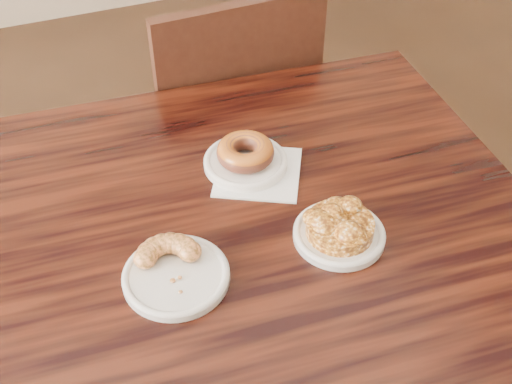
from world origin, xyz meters
name	(u,v)px	position (x,y,z in m)	size (l,w,h in m)	color
cafe_table	(269,357)	(0.11, 0.11, 0.38)	(0.91, 0.91, 0.75)	black
chair_far	(218,130)	(0.23, 0.78, 0.45)	(0.44, 0.44, 0.90)	black
napkin	(258,172)	(0.14, 0.25, 0.75)	(0.15, 0.15, 0.00)	white
plate_donut	(246,162)	(0.12, 0.28, 0.76)	(0.15, 0.15, 0.01)	white
plate_cruller	(176,276)	(-0.07, 0.07, 0.76)	(0.16, 0.16, 0.01)	silver
plate_fritter	(339,235)	(0.20, 0.06, 0.76)	(0.15, 0.15, 0.01)	silver
glazed_donut	(245,152)	(0.12, 0.28, 0.78)	(0.10, 0.10, 0.04)	#924215
apple_fritter	(340,224)	(0.20, 0.06, 0.78)	(0.15, 0.15, 0.04)	#401C06
cruller_fragment	(175,267)	(-0.07, 0.07, 0.78)	(0.12, 0.12, 0.03)	#5B3612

